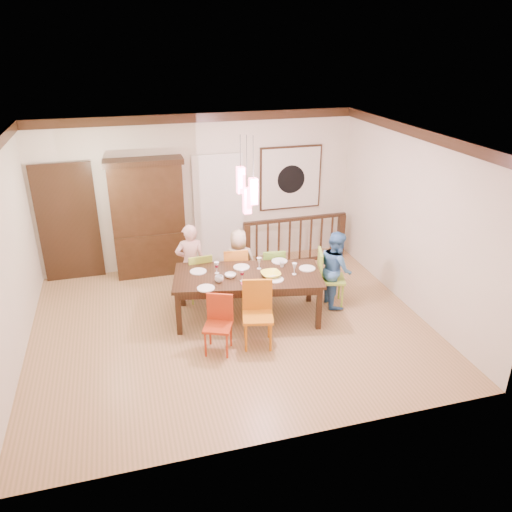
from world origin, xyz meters
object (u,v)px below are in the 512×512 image
object	(u,v)px
china_hutch	(148,218)
person_end_right	(336,269)
chair_end_right	(331,274)
dining_table	(248,279)
person_far_left	(191,263)
balustrade	(295,240)
chair_far_left	(199,273)
person_far_mid	(239,262)

from	to	relation	value
china_hutch	person_end_right	distance (m)	3.54
chair_end_right	person_end_right	xyz separation A→B (m)	(0.07, 0.00, 0.09)
dining_table	chair_end_right	world-z (taller)	chair_end_right
china_hutch	person_far_left	bearing A→B (deg)	-65.98
balustrade	person_far_left	world-z (taller)	person_far_left
person_end_right	dining_table	bearing A→B (deg)	95.53
balustrade	person_end_right	xyz separation A→B (m)	(0.10, -1.71, 0.14)
chair_far_left	person_far_left	distance (m)	0.22
dining_table	balustrade	xyz separation A→B (m)	(1.41, 1.74, -0.17)
china_hutch	dining_table	bearing A→B (deg)	-57.45
balustrade	china_hutch	bearing A→B (deg)	172.20
chair_far_left	chair_end_right	xyz separation A→B (m)	(2.08, -0.76, 0.05)
china_hutch	person_far_left	xyz separation A→B (m)	(0.56, -1.26, -0.42)
chair_far_left	chair_end_right	bearing A→B (deg)	156.69
chair_end_right	person_end_right	size ratio (longest dim) A/B	0.75
chair_end_right	balustrade	size ratio (longest dim) A/B	0.46
dining_table	balustrade	world-z (taller)	balustrade
chair_end_right	chair_far_left	bearing A→B (deg)	86.84
person_far_left	balustrade	bearing A→B (deg)	-154.63
chair_end_right	person_far_mid	bearing A→B (deg)	76.79
dining_table	china_hutch	distance (m)	2.51
chair_far_left	person_end_right	bearing A→B (deg)	157.34
dining_table	person_end_right	distance (m)	1.51
chair_end_right	person_far_left	size ratio (longest dim) A/B	0.71
balustrade	chair_far_left	bearing A→B (deg)	-155.78
chair_far_left	china_hutch	distance (m)	1.59
person_far_mid	chair_far_left	bearing A→B (deg)	9.54
chair_end_right	person_far_left	xyz separation A→B (m)	(-2.21, 0.79, 0.13)
chair_far_left	dining_table	bearing A→B (deg)	125.97
dining_table	china_hutch	world-z (taller)	china_hutch
dining_table	person_end_right	size ratio (longest dim) A/B	1.90
person_far_mid	person_end_right	world-z (taller)	person_end_right
chair_end_right	person_far_mid	xyz separation A→B (m)	(-1.38, 0.79, 0.04)
chair_end_right	china_hutch	size ratio (longest dim) A/B	0.44
chair_far_left	chair_end_right	size ratio (longest dim) A/B	0.90
dining_table	person_far_left	bearing A→B (deg)	144.45
balustrade	chair_end_right	bearing A→B (deg)	-89.82
person_end_right	chair_far_left	bearing A→B (deg)	74.98
balustrade	person_far_mid	bearing A→B (deg)	-146.56
dining_table	person_end_right	world-z (taller)	person_end_right
china_hutch	person_far_mid	distance (m)	1.95
chair_end_right	balustrade	bearing A→B (deg)	17.60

